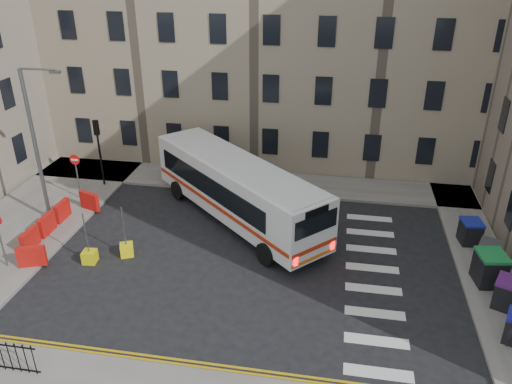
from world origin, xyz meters
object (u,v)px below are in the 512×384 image
(streetlamp, at_px, (35,145))
(wheelie_bin_b, at_px, (507,293))
(bollard_yellow, at_px, (127,250))
(wheelie_bin_d, at_px, (489,254))
(wheelie_bin_c, at_px, (490,268))
(bollard_chevron, at_px, (90,257))
(bus, at_px, (237,187))
(wheelie_bin_e, at_px, (470,232))

(streetlamp, bearing_deg, wheelie_bin_b, -9.17)
(streetlamp, relative_size, bollard_yellow, 13.57)
(wheelie_bin_b, distance_m, wheelie_bin_d, 2.89)
(wheelie_bin_c, xyz_separation_m, bollard_chevron, (-17.82, -1.35, -0.58))
(bus, bearing_deg, wheelie_bin_c, -64.60)
(wheelie_bin_e, relative_size, bollard_chevron, 1.99)
(wheelie_bin_b, distance_m, bollard_chevron, 18.17)
(streetlamp, bearing_deg, bus, 10.51)
(streetlamp, relative_size, wheelie_bin_e, 6.81)
(wheelie_bin_d, bearing_deg, wheelie_bin_c, -79.81)
(bus, xyz_separation_m, wheelie_bin_b, (12.25, -5.42, -1.15))
(bollard_yellow, bearing_deg, streetlamp, 155.32)
(wheelie_bin_c, bearing_deg, bollard_chevron, 175.83)
(wheelie_bin_e, distance_m, bollard_yellow, 16.69)
(wheelie_bin_d, relative_size, wheelie_bin_e, 1.14)
(streetlamp, bearing_deg, wheelie_bin_c, -5.32)
(wheelie_bin_e, bearing_deg, streetlamp, 176.15)
(wheelie_bin_d, xyz_separation_m, bollard_yellow, (-16.65, -1.83, -0.45))
(bus, xyz_separation_m, bollard_chevron, (-5.91, -5.23, -1.61))
(wheelie_bin_b, bearing_deg, wheelie_bin_e, 120.06)
(wheelie_bin_e, bearing_deg, bus, 170.06)
(streetlamp, bearing_deg, wheelie_bin_e, 3.37)
(bus, xyz_separation_m, wheelie_bin_d, (12.20, -2.53, -1.16))
(bollard_yellow, bearing_deg, wheelie_bin_d, 6.26)
(bus, distance_m, bollard_yellow, 6.43)
(bus, bearing_deg, wheelie_bin_d, -58.30)
(wheelie_bin_c, bearing_deg, bus, 153.47)
(wheelie_bin_b, bearing_deg, wheelie_bin_c, 127.25)
(wheelie_bin_c, distance_m, wheelie_bin_e, 3.32)
(bus, xyz_separation_m, bollard_yellow, (-4.45, -4.36, -1.61))
(wheelie_bin_b, distance_m, wheelie_bin_e, 4.88)
(wheelie_bin_b, relative_size, wheelie_bin_c, 0.96)
(wheelie_bin_b, relative_size, bollard_yellow, 2.36)
(streetlamp, xyz_separation_m, wheelie_bin_e, (21.72, 1.28, -3.58))
(wheelie_bin_d, height_order, bollard_chevron, wheelie_bin_d)
(wheelie_bin_e, distance_m, bollard_chevron, 18.32)
(streetlamp, bearing_deg, bollard_chevron, -40.14)
(bus, relative_size, bollard_chevron, 17.88)
(wheelie_bin_e, bearing_deg, wheelie_bin_d, -85.58)
(wheelie_bin_d, bearing_deg, wheelie_bin_e, 124.20)
(wheelie_bin_b, height_order, wheelie_bin_c, wheelie_bin_c)
(bus, height_order, wheelie_bin_d, bus)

